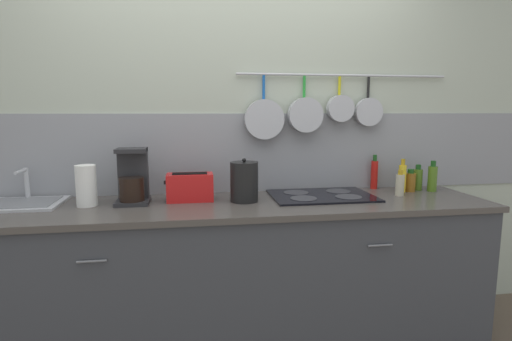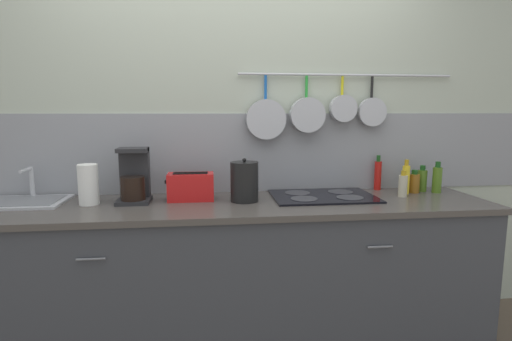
# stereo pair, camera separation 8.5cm
# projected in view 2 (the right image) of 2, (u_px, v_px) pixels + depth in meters

# --- Properties ---
(wall_back) EXTENTS (7.20, 0.16, 2.60)m
(wall_back) POSITION_uv_depth(u_px,v_px,m) (233.00, 134.00, 2.66)
(wall_back) COLOR #B2BCA8
(wall_back) RESTS_ON ground_plane
(cabinet_base) EXTENTS (2.99, 0.64, 0.86)m
(cabinet_base) POSITION_uv_depth(u_px,v_px,m) (237.00, 277.00, 2.42)
(cabinet_base) COLOR #3F4247
(cabinet_base) RESTS_ON ground_plane
(countertop) EXTENTS (3.03, 0.67, 0.03)m
(countertop) POSITION_uv_depth(u_px,v_px,m) (237.00, 206.00, 2.35)
(countertop) COLOR #4C4742
(countertop) RESTS_ON cabinet_base
(sink_basin) EXTENTS (0.47, 0.36, 0.20)m
(sink_basin) POSITION_uv_depth(u_px,v_px,m) (24.00, 200.00, 2.34)
(sink_basin) COLOR #B7BABF
(sink_basin) RESTS_ON countertop
(paper_towel_roll) EXTENTS (0.11, 0.11, 0.23)m
(paper_towel_roll) POSITION_uv_depth(u_px,v_px,m) (88.00, 184.00, 2.30)
(paper_towel_roll) COLOR white
(paper_towel_roll) RESTS_ON countertop
(coffee_maker) EXTENTS (0.19, 0.19, 0.32)m
(coffee_maker) POSITION_uv_depth(u_px,v_px,m) (134.00, 180.00, 2.36)
(coffee_maker) COLOR #262628
(coffee_maker) RESTS_ON countertop
(toaster) EXTENTS (0.29, 0.14, 0.17)m
(toaster) POSITION_uv_depth(u_px,v_px,m) (191.00, 187.00, 2.41)
(toaster) COLOR red
(toaster) RESTS_ON countertop
(kettle) EXTENTS (0.17, 0.17, 0.26)m
(kettle) POSITION_uv_depth(u_px,v_px,m) (244.00, 182.00, 2.38)
(kettle) COLOR black
(kettle) RESTS_ON countertop
(cooktop) EXTENTS (0.64, 0.44, 0.01)m
(cooktop) POSITION_uv_depth(u_px,v_px,m) (323.00, 196.00, 2.51)
(cooktop) COLOR black
(cooktop) RESTS_ON countertop
(bottle_cooking_wine) EXTENTS (0.05, 0.05, 0.24)m
(bottle_cooking_wine) POSITION_uv_depth(u_px,v_px,m) (378.00, 175.00, 2.73)
(bottle_cooking_wine) COLOR red
(bottle_cooking_wine) RESTS_ON countertop
(bottle_olive_oil) EXTENTS (0.05, 0.05, 0.17)m
(bottle_olive_oil) POSITION_uv_depth(u_px,v_px,m) (403.00, 185.00, 2.51)
(bottle_olive_oil) COLOR #BFB799
(bottle_olive_oil) RESTS_ON countertop
(bottle_dish_soap) EXTENTS (0.05, 0.05, 0.22)m
(bottle_dish_soap) POSITION_uv_depth(u_px,v_px,m) (406.00, 179.00, 2.60)
(bottle_dish_soap) COLOR yellow
(bottle_dish_soap) RESTS_ON countertop
(bottle_hot_sauce) EXTENTS (0.07, 0.07, 0.15)m
(bottle_hot_sauce) POSITION_uv_depth(u_px,v_px,m) (414.00, 183.00, 2.64)
(bottle_hot_sauce) COLOR #8C5919
(bottle_hot_sauce) RESTS_ON countertop
(bottle_vinegar) EXTENTS (0.06, 0.06, 0.18)m
(bottle_vinegar) POSITION_uv_depth(u_px,v_px,m) (422.00, 180.00, 2.69)
(bottle_vinegar) COLOR #4C721E
(bottle_vinegar) RESTS_ON countertop
(bottle_sesame_oil) EXTENTS (0.06, 0.06, 0.21)m
(bottle_sesame_oil) POSITION_uv_depth(u_px,v_px,m) (437.00, 179.00, 2.64)
(bottle_sesame_oil) COLOR #4C721E
(bottle_sesame_oil) RESTS_ON countertop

